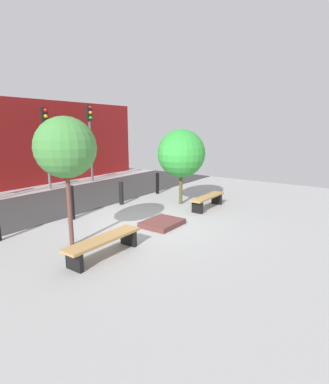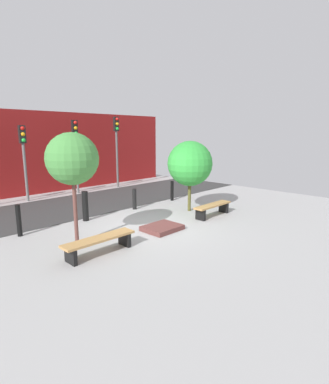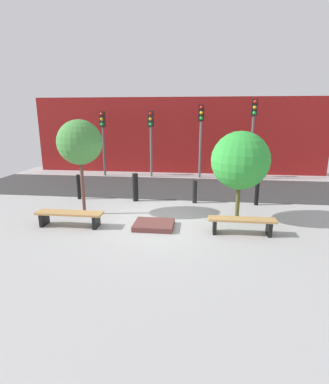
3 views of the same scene
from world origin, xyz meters
name	(u,v)px [view 1 (image 1 of 3)]	position (x,y,z in m)	size (l,w,h in m)	color
ground_plane	(149,222)	(0.00, 0.00, 0.00)	(18.00, 18.00, 0.00)	#A1A1A1
road_strip	(58,201)	(0.00, 4.51, 0.01)	(18.00, 4.14, 0.01)	#333333
building_facade	(2,145)	(0.00, 8.34, 2.08)	(16.20, 0.50, 4.15)	maroon
bench_left	(104,243)	(-2.49, -0.71, 0.33)	(1.98, 0.45, 0.44)	black
bench_right	(208,199)	(2.49, -0.71, 0.33)	(1.84, 0.39, 0.45)	black
planter_bed	(162,223)	(0.00, -0.51, 0.07)	(1.16, 0.94, 0.15)	brown
tree_behind_left_bench	(65,148)	(-2.49, 0.42, 2.37)	(1.42, 1.42, 3.09)	brown
tree_behind_right_bench	(181,154)	(2.49, 0.42, 1.89)	(1.75, 1.75, 2.77)	#4E4C22
bollard_left	(71,203)	(-1.13, 2.19, 0.53)	(0.21, 0.21, 1.06)	black
bollard_center	(121,193)	(1.13, 2.19, 0.43)	(0.17, 0.17, 0.85)	black
bollard_right	(157,183)	(3.39, 2.19, 0.46)	(0.15, 0.15, 0.92)	black
traffic_light_mid_east	(46,134)	(1.28, 6.86, 2.55)	(0.28, 0.27, 3.69)	slate
traffic_light_east	(90,130)	(3.85, 6.86, 2.71)	(0.28, 0.27, 3.95)	#555555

